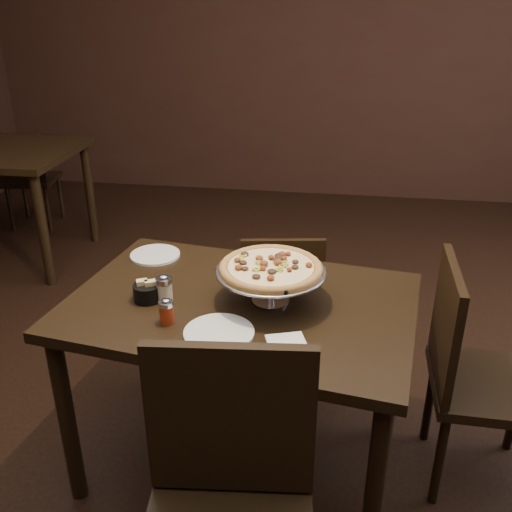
# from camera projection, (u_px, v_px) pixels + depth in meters

# --- Properties ---
(room) EXTENTS (6.04, 7.04, 2.84)m
(room) POSITION_uv_depth(u_px,v_px,m) (278.00, 127.00, 1.87)
(room) COLOR black
(room) RESTS_ON ground
(dining_table) EXTENTS (1.36, 1.01, 0.78)m
(dining_table) POSITION_uv_depth(u_px,v_px,m) (241.00, 325.00, 2.13)
(dining_table) COLOR black
(dining_table) RESTS_ON ground
(pizza_stand) EXTENTS (0.40, 0.40, 0.16)m
(pizza_stand) POSITION_uv_depth(u_px,v_px,m) (271.00, 268.00, 2.02)
(pizza_stand) COLOR #B7B7BF
(pizza_stand) RESTS_ON dining_table
(parmesan_shaker) EXTENTS (0.06, 0.06, 0.11)m
(parmesan_shaker) POSITION_uv_depth(u_px,v_px,m) (164.00, 289.00, 2.06)
(parmesan_shaker) COLOR beige
(parmesan_shaker) RESTS_ON dining_table
(pepper_flake_shaker) EXTENTS (0.05, 0.05, 0.09)m
(pepper_flake_shaker) POSITION_uv_depth(u_px,v_px,m) (167.00, 311.00, 1.93)
(pepper_flake_shaker) COLOR maroon
(pepper_flake_shaker) RESTS_ON dining_table
(packet_caddy) EXTENTS (0.10, 0.10, 0.08)m
(packet_caddy) POSITION_uv_depth(u_px,v_px,m) (147.00, 292.00, 2.08)
(packet_caddy) COLOR black
(packet_caddy) RESTS_ON dining_table
(napkin_stack) EXTENTS (0.16, 0.16, 0.01)m
(napkin_stack) POSITION_uv_depth(u_px,v_px,m) (287.00, 345.00, 1.81)
(napkin_stack) COLOR silver
(napkin_stack) RESTS_ON dining_table
(plate_left) EXTENTS (0.21, 0.21, 0.01)m
(plate_left) POSITION_uv_depth(u_px,v_px,m) (155.00, 255.00, 2.43)
(plate_left) COLOR silver
(plate_left) RESTS_ON dining_table
(plate_near) EXTENTS (0.23, 0.23, 0.01)m
(plate_near) POSITION_uv_depth(u_px,v_px,m) (219.00, 333.00, 1.88)
(plate_near) COLOR silver
(plate_near) RESTS_ON dining_table
(serving_spatula) EXTENTS (0.12, 0.12, 0.02)m
(serving_spatula) POSITION_uv_depth(u_px,v_px,m) (291.00, 287.00, 1.91)
(serving_spatula) COLOR #B7B7BF
(serving_spatula) RESTS_ON pizza_stand
(chair_far) EXTENTS (0.44, 0.44, 0.81)m
(chair_far) POSITION_uv_depth(u_px,v_px,m) (281.00, 300.00, 2.76)
(chair_far) COLOR black
(chair_far) RESTS_ON ground
(chair_side) EXTENTS (0.44, 0.44, 0.93)m
(chair_side) POSITION_uv_depth(u_px,v_px,m) (472.00, 370.00, 2.15)
(chair_side) COLOR black
(chair_side) RESTS_ON ground
(bg_chair_far) EXTENTS (0.43, 0.43, 0.82)m
(bg_chair_far) POSITION_uv_depth(u_px,v_px,m) (28.00, 175.00, 4.61)
(bg_chair_far) COLOR black
(bg_chair_far) RESTS_ON ground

